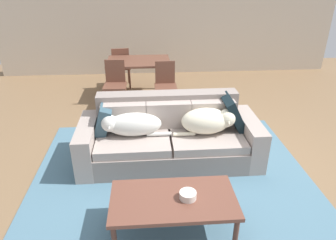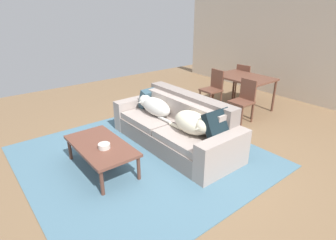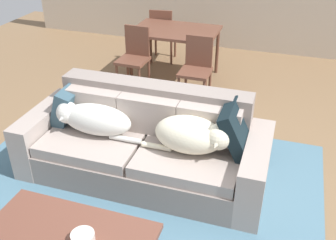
{
  "view_description": "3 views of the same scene",
  "coord_description": "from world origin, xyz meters",
  "px_view_note": "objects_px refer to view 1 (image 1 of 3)",
  "views": [
    {
      "loc": [
        -0.55,
        -3.59,
        2.38
      ],
      "look_at": [
        -0.3,
        -0.16,
        0.69
      ],
      "focal_mm": 33.31,
      "sensor_mm": 36.0,
      "label": 1
    },
    {
      "loc": [
        2.96,
        -2.66,
        2.25
      ],
      "look_at": [
        -0.16,
        -0.19,
        0.55
      ],
      "focal_mm": 29.31,
      "sensor_mm": 36.0,
      "label": 2
    },
    {
      "loc": [
        0.95,
        -2.9,
        2.48
      ],
      "look_at": [
        -0.05,
        0.14,
        0.61
      ],
      "focal_mm": 42.02,
      "sensor_mm": 36.0,
      "label": 3
    }
  ],
  "objects_px": {
    "dog_on_left_cushion": "(131,124)",
    "dog_on_right_cushion": "(209,121)",
    "throw_pillow_by_right_arm": "(233,112)",
    "dining_chair_far_left": "(121,65)",
    "dining_table": "(139,64)",
    "dining_chair_near_left": "(115,82)",
    "coffee_table": "(173,202)",
    "bowl_on_coffee_table": "(188,195)",
    "dining_chair_near_right": "(165,83)",
    "couch": "(169,137)",
    "throw_pillow_by_left_arm": "(103,120)"
  },
  "relations": [
    {
      "from": "dog_on_left_cushion",
      "to": "dog_on_right_cushion",
      "type": "distance_m",
      "value": 1.01
    },
    {
      "from": "dog_on_left_cushion",
      "to": "throw_pillow_by_right_arm",
      "type": "relative_size",
      "value": 1.94
    },
    {
      "from": "throw_pillow_by_right_arm",
      "to": "dining_chair_far_left",
      "type": "height_order",
      "value": "dining_chair_far_left"
    },
    {
      "from": "dining_table",
      "to": "dining_chair_near_left",
      "type": "height_order",
      "value": "dining_chair_near_left"
    },
    {
      "from": "coffee_table",
      "to": "bowl_on_coffee_table",
      "type": "distance_m",
      "value": 0.16
    },
    {
      "from": "throw_pillow_by_right_arm",
      "to": "dining_chair_far_left",
      "type": "distance_m",
      "value": 3.3
    },
    {
      "from": "coffee_table",
      "to": "dining_chair_near_right",
      "type": "height_order",
      "value": "dining_chair_near_right"
    },
    {
      "from": "bowl_on_coffee_table",
      "to": "dining_chair_near_right",
      "type": "distance_m",
      "value": 3.07
    },
    {
      "from": "dog_on_right_cushion",
      "to": "dining_table",
      "type": "bearing_deg",
      "value": 110.57
    },
    {
      "from": "dog_on_left_cushion",
      "to": "coffee_table",
      "type": "height_order",
      "value": "dog_on_left_cushion"
    },
    {
      "from": "dining_chair_near_left",
      "to": "dog_on_right_cushion",
      "type": "bearing_deg",
      "value": -52.47
    },
    {
      "from": "bowl_on_coffee_table",
      "to": "dining_chair_near_left",
      "type": "distance_m",
      "value": 3.29
    },
    {
      "from": "coffee_table",
      "to": "dining_chair_near_left",
      "type": "relative_size",
      "value": 1.37
    },
    {
      "from": "dining_chair_near_left",
      "to": "dining_chair_far_left",
      "type": "bearing_deg",
      "value": 90.25
    },
    {
      "from": "couch",
      "to": "dining_chair_near_left",
      "type": "bearing_deg",
      "value": 115.1
    },
    {
      "from": "dining_table",
      "to": "dining_chair_near_right",
      "type": "height_order",
      "value": "dining_chair_near_right"
    },
    {
      "from": "dog_on_left_cushion",
      "to": "coffee_table",
      "type": "bearing_deg",
      "value": -71.02
    },
    {
      "from": "dog_on_left_cushion",
      "to": "dining_chair_far_left",
      "type": "bearing_deg",
      "value": 95.7
    },
    {
      "from": "couch",
      "to": "dining_chair_far_left",
      "type": "xyz_separation_m",
      "value": [
        -0.82,
        2.89,
        0.18
      ]
    },
    {
      "from": "dog_on_right_cushion",
      "to": "bowl_on_coffee_table",
      "type": "relative_size",
      "value": 4.96
    },
    {
      "from": "throw_pillow_by_left_arm",
      "to": "bowl_on_coffee_table",
      "type": "xyz_separation_m",
      "value": [
        0.94,
        -1.41,
        -0.14
      ]
    },
    {
      "from": "dining_chair_near_right",
      "to": "couch",
      "type": "bearing_deg",
      "value": -92.03
    },
    {
      "from": "couch",
      "to": "dining_chair_near_right",
      "type": "height_order",
      "value": "dining_chair_near_right"
    },
    {
      "from": "dog_on_right_cushion",
      "to": "dining_chair_near_left",
      "type": "distance_m",
      "value": 2.34
    },
    {
      "from": "couch",
      "to": "dog_on_left_cushion",
      "type": "distance_m",
      "value": 0.58
    },
    {
      "from": "throw_pillow_by_left_arm",
      "to": "bowl_on_coffee_table",
      "type": "relative_size",
      "value": 2.26
    },
    {
      "from": "dining_chair_near_left",
      "to": "dining_chair_far_left",
      "type": "relative_size",
      "value": 1.0
    },
    {
      "from": "dog_on_left_cushion",
      "to": "throw_pillow_by_left_arm",
      "type": "xyz_separation_m",
      "value": [
        -0.36,
        0.15,
        0.01
      ]
    },
    {
      "from": "dog_on_left_cushion",
      "to": "dining_table",
      "type": "xyz_separation_m",
      "value": [
        0.08,
        2.42,
        0.1
      ]
    },
    {
      "from": "couch",
      "to": "throw_pillow_by_right_arm",
      "type": "relative_size",
      "value": 5.19
    },
    {
      "from": "throw_pillow_by_left_arm",
      "to": "dining_table",
      "type": "xyz_separation_m",
      "value": [
        0.44,
        2.27,
        0.09
      ]
    },
    {
      "from": "couch",
      "to": "dining_chair_near_right",
      "type": "distance_m",
      "value": 1.72
    },
    {
      "from": "coffee_table",
      "to": "couch",
      "type": "bearing_deg",
      "value": 87.25
    },
    {
      "from": "coffee_table",
      "to": "dining_table",
      "type": "relative_size",
      "value": 0.99
    },
    {
      "from": "throw_pillow_by_right_arm",
      "to": "dog_on_right_cushion",
      "type": "bearing_deg",
      "value": -155.62
    },
    {
      "from": "dog_on_left_cushion",
      "to": "dining_chair_far_left",
      "type": "distance_m",
      "value": 3.01
    },
    {
      "from": "couch",
      "to": "dining_chair_far_left",
      "type": "bearing_deg",
      "value": 105.52
    },
    {
      "from": "dog_on_right_cushion",
      "to": "dining_chair_near_right",
      "type": "bearing_deg",
      "value": 103.31
    },
    {
      "from": "throw_pillow_by_right_arm",
      "to": "dining_chair_near_right",
      "type": "bearing_deg",
      "value": 115.96
    },
    {
      "from": "throw_pillow_by_left_arm",
      "to": "coffee_table",
      "type": "distance_m",
      "value": 1.63
    },
    {
      "from": "couch",
      "to": "dining_chair_near_left",
      "type": "distance_m",
      "value": 2.0
    },
    {
      "from": "dog_on_left_cushion",
      "to": "bowl_on_coffee_table",
      "type": "height_order",
      "value": "dog_on_left_cushion"
    },
    {
      "from": "dining_chair_near_left",
      "to": "dog_on_left_cushion",
      "type": "bearing_deg",
      "value": -77.5
    },
    {
      "from": "throw_pillow_by_left_arm",
      "to": "dining_chair_near_right",
      "type": "bearing_deg",
      "value": 60.78
    },
    {
      "from": "dog_on_left_cushion",
      "to": "dining_chair_near_left",
      "type": "relative_size",
      "value": 1.01
    },
    {
      "from": "throw_pillow_by_right_arm",
      "to": "dining_chair_near_left",
      "type": "height_order",
      "value": "dining_chair_near_left"
    },
    {
      "from": "dog_on_left_cushion",
      "to": "dining_chair_near_left",
      "type": "distance_m",
      "value": 1.93
    },
    {
      "from": "dining_table",
      "to": "dining_chair_far_left",
      "type": "relative_size",
      "value": 1.39
    },
    {
      "from": "dining_chair_near_right",
      "to": "coffee_table",
      "type": "bearing_deg",
      "value": -92.32
    },
    {
      "from": "throw_pillow_by_left_arm",
      "to": "throw_pillow_by_right_arm",
      "type": "distance_m",
      "value": 1.73
    }
  ]
}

